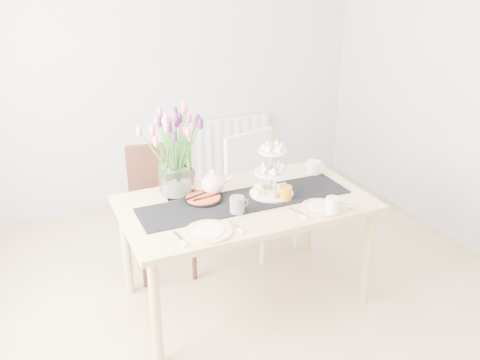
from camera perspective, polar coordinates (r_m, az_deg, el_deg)
name	(u,v)px	position (r m, az deg, el deg)	size (l,w,h in m)	color
room_shell	(271,139)	(2.74, 3.54, 4.57)	(4.50, 4.50, 4.50)	tan
radiator	(213,149)	(5.10, -3.02, 3.47)	(1.20, 0.08, 0.60)	white
dining_table	(246,211)	(3.33, 0.64, -3.54)	(1.60, 0.90, 0.75)	tan
chair_brown	(162,199)	(3.82, -8.75, -2.13)	(0.54, 0.54, 0.95)	#361B13
chair_white	(258,183)	(4.07, 2.05, -0.29)	(0.57, 0.57, 0.94)	white
table_runner	(246,200)	(3.30, 0.64, -2.29)	(1.40, 0.35, 0.01)	black
tulip_vase	(175,139)	(3.28, -7.34, 4.61)	(0.70, 0.70, 0.60)	silver
cake_stand	(272,178)	(3.34, 3.59, 0.21)	(0.29, 0.29, 0.43)	gold
teapot	(213,183)	(3.37, -3.06, -0.37)	(0.25, 0.20, 0.16)	white
cream_jug	(313,168)	(3.73, 8.25, 1.39)	(0.10, 0.10, 0.10)	white
tart_tin	(203,199)	(3.30, -4.16, -2.11)	(0.25, 0.25, 0.03)	black
mug_grey	(237,205)	(3.12, -0.32, -2.83)	(0.09, 0.09, 0.11)	slate
mug_white	(333,206)	(3.17, 10.38, -2.85)	(0.09, 0.09, 0.11)	white
mug_orange	(285,193)	(3.30, 5.12, -1.52)	(0.08, 0.08, 0.10)	orange
plate_left	(209,231)	(2.93, -3.55, -5.79)	(0.27, 0.27, 0.01)	silver
plate_right	(321,208)	(3.23, 9.10, -3.08)	(0.26, 0.26, 0.01)	white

